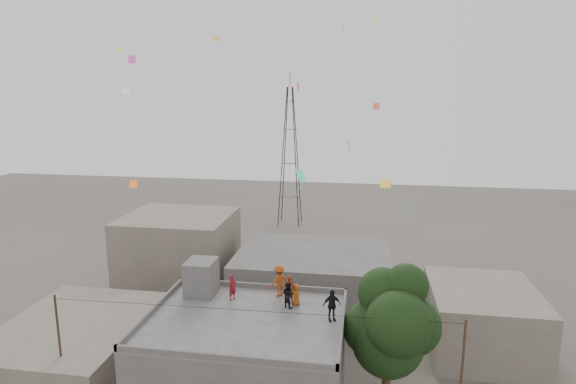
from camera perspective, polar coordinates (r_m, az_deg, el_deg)
name	(u,v)px	position (r m, az deg, el deg)	size (l,w,h in m)	color
main_building	(246,373)	(26.92, -4.97, -20.56)	(10.00, 8.00, 6.10)	#52504D
parapet	(245,316)	(25.35, -5.11, -14.45)	(10.00, 8.00, 0.30)	#52504D
stair_head_box	(201,277)	(28.15, -10.24, -9.94)	(1.60, 1.80, 2.00)	#52504D
neighbor_west	(77,353)	(33.10, -23.71, -17.06)	(8.00, 10.00, 4.00)	#676051
neighbor_north	(313,282)	(39.15, 3.01, -10.61)	(12.00, 9.00, 5.00)	#52504D
neighbor_northwest	(179,254)	(43.43, -12.74, -7.18)	(9.00, 8.00, 7.00)	#676051
neighbor_east	(482,320)	(36.38, 22.00, -13.85)	(7.00, 8.00, 4.40)	#676051
tree	(392,324)	(25.33, 12.23, -15.08)	(4.90, 4.60, 9.10)	black
utility_line	(250,374)	(25.37, -4.57, -20.69)	(20.12, 0.62, 7.40)	black
transmission_tower	(290,156)	(63.31, 0.23, 4.26)	(2.97, 2.97, 20.01)	black
person_red_adult	(289,289)	(26.72, 0.13, -11.43)	(0.58, 0.38, 1.59)	maroon
person_orange_child	(296,295)	(26.54, 0.95, -12.06)	(0.59, 0.38, 1.20)	#A24C12
person_dark_child	(288,295)	(26.27, -0.01, -12.08)	(0.68, 0.53, 1.40)	black
person_dark_adult	(332,305)	(24.93, 5.20, -13.22)	(0.96, 0.40, 1.63)	black
person_orange_adult	(279,281)	(27.50, -1.06, -10.50)	(1.16, 0.67, 1.80)	#9D3D11
person_red_child	(232,287)	(27.31, -6.60, -11.18)	(0.52, 0.34, 1.42)	maroon
kites	(278,116)	(28.82, -1.15, 8.95)	(19.86, 16.26, 12.51)	orange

